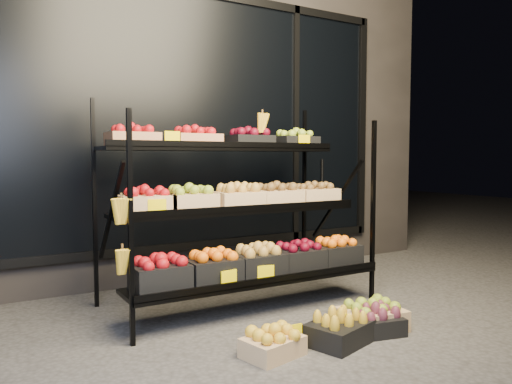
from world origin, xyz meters
TOP-DOWN VIEW (x-y plane):
  - ground at (0.00, 0.00)m, footprint 24.00×24.00m
  - building at (0.00, 2.59)m, footprint 6.00×2.08m
  - display_rack at (-0.01, 0.60)m, footprint 2.18×1.02m
  - tag_floor_a at (-0.19, -0.40)m, footprint 0.13×0.01m
  - tag_floor_b at (0.18, -0.40)m, footprint 0.13×0.01m
  - floor_crate_left at (-0.35, -0.42)m, footprint 0.39×0.32m
  - floor_crate_midleft at (0.13, -0.47)m, footprint 0.48×0.41m
  - floor_crate_midright at (0.49, -0.38)m, footprint 0.46×0.37m
  - floor_crate_right at (0.45, -0.45)m, footprint 0.40×0.33m

SIDE VIEW (x-z plane):
  - ground at x=0.00m, z-range 0.00..0.00m
  - tag_floor_a at x=-0.19m, z-range 0.00..0.12m
  - tag_floor_b at x=0.18m, z-range 0.00..0.12m
  - floor_crate_left at x=-0.35m, z-range -0.01..0.18m
  - floor_crate_right at x=0.45m, z-range -0.01..0.18m
  - floor_crate_midleft at x=0.13m, z-range -0.01..0.20m
  - floor_crate_midright at x=0.49m, z-range -0.01..0.20m
  - display_rack at x=-0.01m, z-range -0.06..1.64m
  - building at x=0.00m, z-range 0.00..3.50m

